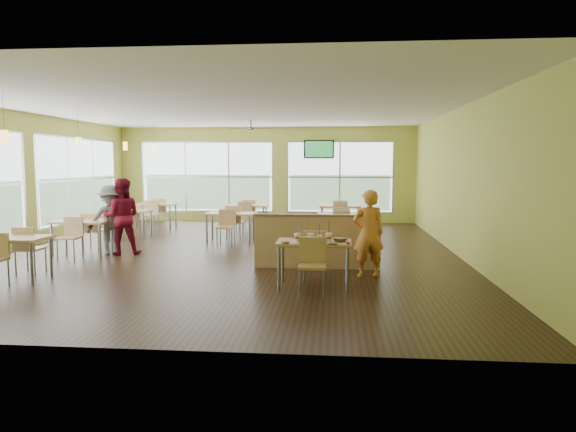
# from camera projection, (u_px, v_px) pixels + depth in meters

# --- Properties ---
(room) EXTENTS (12.00, 12.04, 3.20)m
(room) POSITION_uv_depth(u_px,v_px,m) (229.00, 181.00, 11.37)
(room) COLOR black
(room) RESTS_ON ground
(window_bays) EXTENTS (9.24, 10.24, 2.38)m
(window_bays) POSITION_uv_depth(u_px,v_px,m) (160.00, 181.00, 14.67)
(window_bays) COLOR white
(window_bays) RESTS_ON room
(main_table) EXTENTS (1.22, 1.52, 0.87)m
(main_table) POSITION_uv_depth(u_px,v_px,m) (314.00, 248.00, 8.32)
(main_table) COLOR tan
(main_table) RESTS_ON floor
(half_wall_divider) EXTENTS (2.40, 0.14, 1.04)m
(half_wall_divider) POSITION_uv_depth(u_px,v_px,m) (317.00, 241.00, 9.77)
(half_wall_divider) COLOR tan
(half_wall_divider) RESTS_ON floor
(dining_tables) EXTENTS (6.92, 8.72, 0.87)m
(dining_tables) POSITION_uv_depth(u_px,v_px,m) (203.00, 216.00, 13.26)
(dining_tables) COLOR tan
(dining_tables) RESTS_ON floor
(pendant_lights) EXTENTS (0.11, 7.31, 0.86)m
(pendant_lights) POSITION_uv_depth(u_px,v_px,m) (103.00, 144.00, 12.24)
(pendant_lights) COLOR #2D2119
(pendant_lights) RESTS_ON ceiling
(ceiling_fan) EXTENTS (1.25, 1.25, 0.29)m
(ceiling_fan) POSITION_uv_depth(u_px,v_px,m) (251.00, 129.00, 14.20)
(ceiling_fan) COLOR #2D2119
(ceiling_fan) RESTS_ON ceiling
(tv_backwall) EXTENTS (1.00, 0.07, 0.60)m
(tv_backwall) POSITION_uv_depth(u_px,v_px,m) (319.00, 149.00, 16.96)
(tv_backwall) COLOR black
(tv_backwall) RESTS_ON wall_back
(man_plaid) EXTENTS (0.63, 0.48, 1.55)m
(man_plaid) POSITION_uv_depth(u_px,v_px,m) (368.00, 233.00, 9.05)
(man_plaid) COLOR #F1441A
(man_plaid) RESTS_ON floor
(patron_maroon) EXTENTS (0.96, 0.83, 1.68)m
(patron_maroon) POSITION_uv_depth(u_px,v_px,m) (122.00, 216.00, 11.24)
(patron_maroon) COLOR maroon
(patron_maroon) RESTS_ON floor
(patron_grey) EXTENTS (1.13, 0.92, 1.53)m
(patron_grey) POSITION_uv_depth(u_px,v_px,m) (111.00, 220.00, 11.27)
(patron_grey) COLOR slate
(patron_grey) RESTS_ON floor
(cup_blue) EXTENTS (0.10, 0.10, 0.37)m
(cup_blue) POSITION_uv_depth(u_px,v_px,m) (297.00, 237.00, 8.25)
(cup_blue) COLOR white
(cup_blue) RESTS_ON main_table
(cup_yellow) EXTENTS (0.10, 0.10, 0.37)m
(cup_yellow) POSITION_uv_depth(u_px,v_px,m) (311.00, 237.00, 8.24)
(cup_yellow) COLOR white
(cup_yellow) RESTS_ON main_table
(cup_red_near) EXTENTS (0.08, 0.08, 0.30)m
(cup_red_near) POSITION_uv_depth(u_px,v_px,m) (319.00, 238.00, 8.22)
(cup_red_near) COLOR white
(cup_red_near) RESTS_ON main_table
(cup_red_far) EXTENTS (0.10, 0.10, 0.38)m
(cup_red_far) POSITION_uv_depth(u_px,v_px,m) (329.00, 237.00, 8.23)
(cup_red_far) COLOR white
(cup_red_far) RESTS_ON main_table
(food_basket) EXTENTS (0.24, 0.24, 0.05)m
(food_basket) POSITION_uv_depth(u_px,v_px,m) (340.00, 239.00, 8.29)
(food_basket) COLOR black
(food_basket) RESTS_ON main_table
(ketchup_cup) EXTENTS (0.06, 0.06, 0.03)m
(ketchup_cup) POSITION_uv_depth(u_px,v_px,m) (348.00, 243.00, 8.03)
(ketchup_cup) COLOR #B40002
(ketchup_cup) RESTS_ON main_table
(wrapper_left) EXTENTS (0.17, 0.15, 0.04)m
(wrapper_left) POSITION_uv_depth(u_px,v_px,m) (285.00, 242.00, 8.09)
(wrapper_left) COLOR #A78B51
(wrapper_left) RESTS_ON main_table
(wrapper_mid) EXTENTS (0.20, 0.18, 0.05)m
(wrapper_mid) POSITION_uv_depth(u_px,v_px,m) (311.00, 239.00, 8.43)
(wrapper_mid) COLOR #A78B51
(wrapper_mid) RESTS_ON main_table
(wrapper_right) EXTENTS (0.19, 0.18, 0.04)m
(wrapper_right) POSITION_uv_depth(u_px,v_px,m) (333.00, 243.00, 7.98)
(wrapper_right) COLOR #A78B51
(wrapper_right) RESTS_ON main_table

